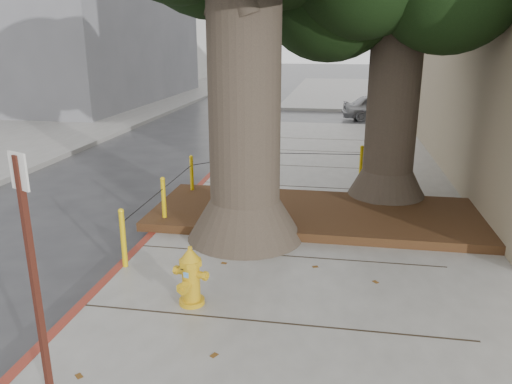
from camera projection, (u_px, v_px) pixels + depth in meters
The scene contains 10 objects.
ground at pixel (229, 329), 6.31m from camera, with size 140.00×140.00×0.00m, color #28282B.
sidewalk_far at pixel (413, 92), 33.58m from camera, with size 16.00×20.00×0.15m, color slate.
curb_red at pixel (151, 238), 8.97m from camera, with size 0.14×26.00×0.16m, color maroon.
planter_bed at pixel (317, 214), 9.77m from camera, with size 6.40×2.60×0.16m, color black.
bollard_ring at pixel (234, 182), 10.38m from camera, with size 3.79×5.39×0.95m.
fire_hydrant at pixel (191, 276), 6.50m from camera, with size 0.43×0.42×0.82m.
signpost at pixel (32, 265), 4.57m from camera, with size 0.23×0.12×2.44m.
car_silver at pixel (381, 107), 22.30m from camera, with size 1.35×3.36×1.14m, color #959599.
car_red at pixel (511, 107), 22.17m from camera, with size 1.32×3.78×1.24m, color maroon.
car_dark at pixel (77, 102), 24.25m from camera, with size 1.57×3.85×1.12m, color black.
Camera 1 is at (1.27, -5.39, 3.52)m, focal length 35.00 mm.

